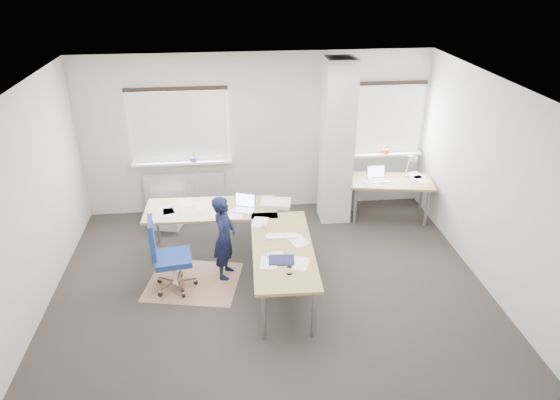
{
  "coord_description": "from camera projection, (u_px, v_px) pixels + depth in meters",
  "views": [
    {
      "loc": [
        -0.51,
        -5.73,
        4.23
      ],
      "look_at": [
        0.23,
        0.9,
        0.91
      ],
      "focal_mm": 32.0,
      "sensor_mm": 36.0,
      "label": 1
    }
  ],
  "objects": [
    {
      "name": "floor_mat",
      "position": [
        194.0,
        282.0,
        7.13
      ],
      "size": [
        1.46,
        1.31,
        0.01
      ],
      "primitive_type": "cube",
      "rotation": [
        0.0,
        0.0,
        -0.21
      ],
      "color": "#9A6F54",
      "rests_on": "ground"
    },
    {
      "name": "ground",
      "position": [
        271.0,
        287.0,
        7.03
      ],
      "size": [
        6.0,
        6.0,
        0.0
      ],
      "primitive_type": "plane",
      "color": "#2B2622",
      "rests_on": "ground"
    },
    {
      "name": "room_shell",
      "position": [
        280.0,
        159.0,
        6.67
      ],
      "size": [
        6.04,
        5.04,
        2.82
      ],
      "color": "beige",
      "rests_on": "ground"
    },
    {
      "name": "desk_main",
      "position": [
        248.0,
        228.0,
        7.12
      ],
      "size": [
        2.41,
        2.69,
        0.96
      ],
      "rotation": [
        0.0,
        0.0,
        -0.04
      ],
      "color": "olive",
      "rests_on": "ground"
    },
    {
      "name": "desk_side",
      "position": [
        391.0,
        183.0,
        8.55
      ],
      "size": [
        1.5,
        0.93,
        1.22
      ],
      "rotation": [
        0.0,
        0.0,
        -0.17
      ],
      "color": "olive",
      "rests_on": "ground"
    },
    {
      "name": "white_crate",
      "position": [
        166.0,
        218.0,
        8.52
      ],
      "size": [
        0.61,
        0.5,
        0.32
      ],
      "primitive_type": "cube",
      "rotation": [
        0.0,
        0.0,
        -0.27
      ],
      "color": "white",
      "rests_on": "ground"
    },
    {
      "name": "person",
      "position": [
        224.0,
        237.0,
        7.01
      ],
      "size": [
        0.42,
        0.52,
        1.26
      ],
      "primitive_type": "imported",
      "rotation": [
        0.0,
        0.0,
        1.3
      ],
      "color": "black",
      "rests_on": "ground"
    },
    {
      "name": "task_chair",
      "position": [
        171.0,
        270.0,
        6.87
      ],
      "size": [
        0.6,
        0.6,
        1.11
      ],
      "rotation": [
        0.0,
        0.0,
        0.13
      ],
      "color": "navy",
      "rests_on": "ground"
    }
  ]
}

